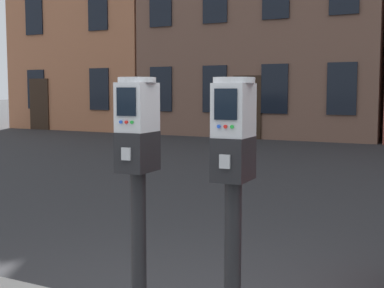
# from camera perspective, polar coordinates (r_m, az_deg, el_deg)

# --- Properties ---
(parking_meter_near_kerb) EXTENTS (0.23, 0.26, 1.51)m
(parking_meter_near_kerb) POSITION_cam_1_polar(r_m,az_deg,el_deg) (3.09, -5.76, -1.72)
(parking_meter_near_kerb) COLOR black
(parking_meter_near_kerb) RESTS_ON sidewalk_slab
(parking_meter_twin_adjacent) EXTENTS (0.23, 0.26, 1.51)m
(parking_meter_twin_adjacent) POSITION_cam_1_polar(r_m,az_deg,el_deg) (2.80, 4.39, -2.56)
(parking_meter_twin_adjacent) COLOR black
(parking_meter_twin_adjacent) RESTS_ON sidewalk_slab
(townhouse_green_painted) EXTENTS (6.55, 6.51, 9.08)m
(townhouse_green_painted) POSITION_cam_1_polar(r_m,az_deg,el_deg) (24.87, -8.27, 12.37)
(townhouse_green_painted) COLOR #B7704C
(townhouse_green_painted) RESTS_ON ground_plane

